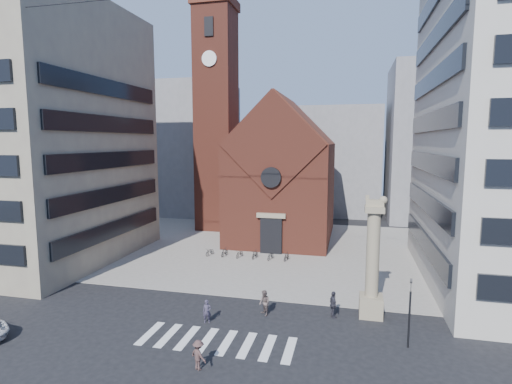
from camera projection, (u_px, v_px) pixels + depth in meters
ground at (223, 320)px, 27.77m from camera, size 120.00×120.00×0.00m
piazza at (275, 249)px, 46.09m from camera, size 46.00×30.00×0.05m
zebra_crossing at (217, 341)px, 24.75m from camera, size 10.20×3.20×0.01m
church at (284, 176)px, 50.92m from camera, size 12.00×16.65×18.00m
campanile at (217, 117)px, 55.11m from camera, size 5.50×5.50×31.20m
building_left at (32, 135)px, 41.34m from camera, size 18.00×20.00×26.00m
bg_block_left at (185, 149)px, 69.60m from camera, size 16.00×14.00×22.00m
bg_block_mid at (338, 161)px, 68.66m from camera, size 14.00×12.00×18.00m
bg_block_right at (443, 144)px, 61.68m from camera, size 16.00×14.00×24.00m
lion_column at (372, 269)px, 27.91m from camera, size 1.63×1.60×8.68m
traffic_light at (410, 311)px, 23.74m from camera, size 0.13×0.16×4.30m
pedestrian_0 at (207, 311)px, 27.20m from camera, size 0.69×0.57×1.61m
pedestrian_1 at (264, 303)px, 28.38m from camera, size 1.09×1.11×1.80m
pedestrian_2 at (333, 304)px, 28.00m from camera, size 0.85×1.20×1.90m
pedestrian_3 at (198, 355)px, 21.60m from camera, size 1.24×1.05×1.66m
scooter_0 at (210, 252)px, 43.26m from camera, size 0.82×1.60×0.80m
scooter_1 at (225, 252)px, 42.86m from camera, size 0.70×1.53×0.89m
scooter_2 at (240, 254)px, 42.48m from camera, size 0.82×1.60×0.80m
scooter_3 at (255, 254)px, 42.08m from camera, size 0.70×1.53×0.89m
scooter_4 at (271, 256)px, 41.70m from camera, size 0.82×1.60×0.80m
scooter_5 at (286, 256)px, 41.30m from camera, size 0.70×1.53×0.89m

